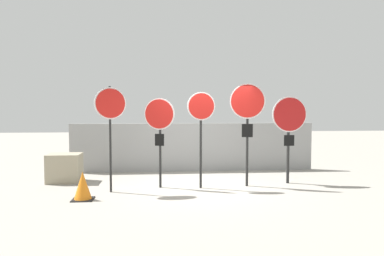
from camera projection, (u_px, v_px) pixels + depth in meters
name	position (u px, v px, depth m)	size (l,w,h in m)	color
ground_plane	(201.00, 187.00, 9.24)	(40.00, 40.00, 0.00)	gray
fence_back	(193.00, 147.00, 11.57)	(7.49, 0.12, 1.48)	gray
stop_sign_0	(110.00, 112.00, 8.60)	(0.70, 0.28, 2.47)	black
stop_sign_1	(159.00, 122.00, 9.10)	(0.74, 0.27, 2.20)	black
stop_sign_2	(201.00, 116.00, 9.04)	(0.68, 0.15, 2.36)	black
stop_sign_3	(247.00, 110.00, 9.26)	(0.86, 0.22, 2.57)	black
stop_sign_4	(289.00, 122.00, 9.62)	(0.92, 0.15, 2.26)	black
traffic_cone_0	(83.00, 186.00, 8.01)	(0.45, 0.45, 0.61)	black
storage_crate	(65.00, 168.00, 9.88)	(0.85, 0.67, 0.75)	#9E937A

